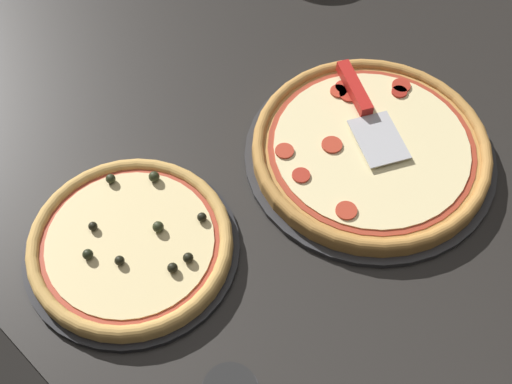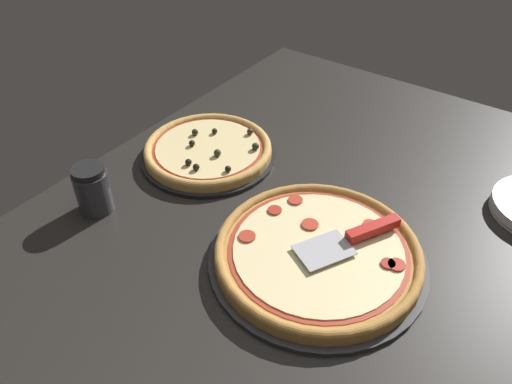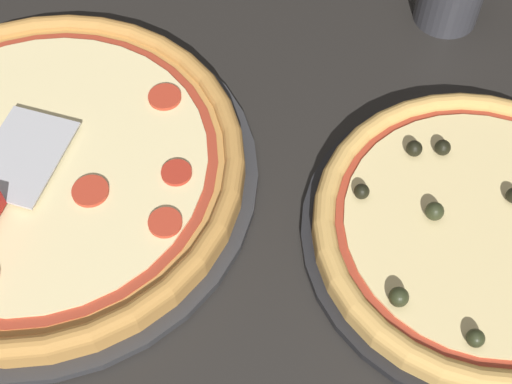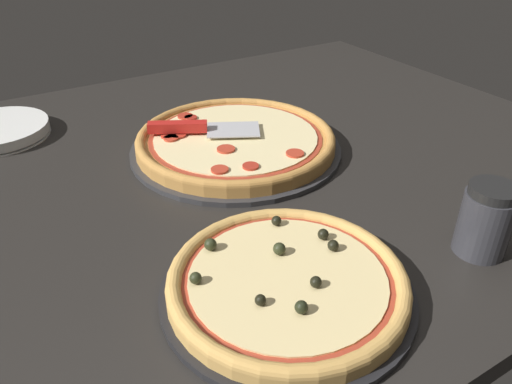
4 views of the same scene
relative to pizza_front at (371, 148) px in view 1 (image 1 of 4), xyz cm
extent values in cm
cube|color=black|center=(4.73, 3.51, -4.39)|extent=(154.98, 117.13, 3.60)
cylinder|color=#2D2D30|center=(-0.03, 0.00, -2.09)|extent=(42.70, 42.70, 1.00)
cylinder|color=#B77F3D|center=(-0.03, 0.00, -0.57)|extent=(40.14, 40.14, 2.04)
torus|color=#B77F3D|center=(-0.03, 0.00, 0.45)|extent=(40.14, 40.14, 1.99)
cylinder|color=#A33823|center=(-0.03, 0.00, 0.53)|extent=(34.89, 34.89, 0.15)
cylinder|color=beige|center=(-0.03, 0.00, 0.65)|extent=(32.91, 32.91, 0.40)
cylinder|color=#B73823|center=(11.80, -5.12, 1.05)|extent=(2.95, 2.95, 0.40)
cylinder|color=#AD2D1E|center=(10.00, -5.92, 1.05)|extent=(3.55, 3.55, 0.40)
cylinder|color=#AD2D1E|center=(4.17, 12.95, 1.05)|extent=(2.96, 2.96, 0.40)
cylinder|color=#AD2D1E|center=(11.77, -6.53, 1.05)|extent=(3.04, 3.04, 0.40)
cylinder|color=#AD2D1E|center=(5.15, -13.95, 1.05)|extent=(3.29, 3.29, 0.40)
cylinder|color=maroon|center=(4.06, -12.55, 1.05)|extent=(2.75, 2.75, 0.40)
cylinder|color=#B73823|center=(4.88, 4.71, 1.05)|extent=(3.49, 3.49, 0.40)
cylinder|color=#B73823|center=(9.49, 11.21, 1.05)|extent=(3.15, 3.15, 0.40)
cylinder|color=#B73823|center=(-5.47, 12.98, 1.05)|extent=(3.42, 3.42, 0.40)
cylinder|color=black|center=(14.78, 40.18, -2.09)|extent=(33.75, 33.75, 1.00)
cylinder|color=tan|center=(14.78, 40.18, -0.77)|extent=(31.72, 31.72, 1.63)
torus|color=tan|center=(14.78, 40.18, 0.04)|extent=(31.72, 31.72, 2.08)
cylinder|color=#A33823|center=(14.78, 40.18, 0.11)|extent=(27.57, 27.57, 0.15)
cylinder|color=beige|center=(14.78, 40.18, 0.24)|extent=(26.01, 26.01, 0.40)
sphere|color=black|center=(12.83, 43.59, 1.20)|extent=(1.52, 1.52, 1.52)
sphere|color=black|center=(17.01, 46.28, 1.26)|extent=(1.65, 1.65, 1.65)
sphere|color=#282D19|center=(25.49, 35.08, 1.23)|extent=(1.58, 1.58, 1.58)
sphere|color=black|center=(5.85, 36.10, 1.25)|extent=(1.61, 1.61, 1.61)
sphere|color=black|center=(20.46, 42.64, 1.15)|extent=(1.42, 1.42, 1.42)
sphere|color=black|center=(6.26, 38.87, 1.24)|extent=(1.59, 1.59, 1.59)
sphere|color=#282D19|center=(13.13, 35.70, 1.32)|extent=(1.76, 1.76, 1.76)
sphere|color=#282D19|center=(20.76, 29.92, 1.32)|extent=(1.77, 1.77, 1.77)
sphere|color=black|center=(9.68, 29.74, 1.19)|extent=(1.49, 1.49, 1.49)
cube|color=#B7B7BC|center=(-0.27, -1.36, 1.57)|extent=(12.75, 11.43, 0.24)
cube|color=red|center=(9.60, -6.63, 2.45)|extent=(11.48, 7.52, 2.00)
camera|label=1|loc=(-37.65, 65.80, 94.78)|focal=50.00mm
camera|label=2|loc=(-61.50, -29.66, 69.77)|focal=35.00mm
camera|label=3|loc=(43.59, 13.12, 57.13)|focal=50.00mm
camera|label=4|loc=(43.94, 80.26, 43.79)|focal=35.00mm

